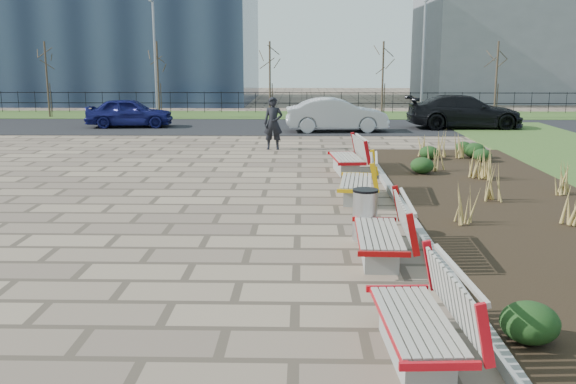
{
  "coord_description": "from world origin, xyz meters",
  "views": [
    {
      "loc": [
        1.75,
        -8.14,
        3.27
      ],
      "look_at": [
        1.5,
        3.0,
        0.9
      ],
      "focal_mm": 40.0,
      "sensor_mm": 36.0,
      "label": 1
    }
  ],
  "objects_px": {
    "bench_b": "(379,230)",
    "bench_d": "(346,155)",
    "lamp_east": "(423,61)",
    "pedestrian": "(273,123)",
    "car_silver": "(337,115)",
    "bench_c": "(356,179)",
    "litter_bin": "(365,215)",
    "car_blue": "(130,112)",
    "car_black": "(465,112)",
    "lamp_west": "(155,61)",
    "bench_a": "(416,315)"
  },
  "relations": [
    {
      "from": "bench_b",
      "to": "bench_d",
      "type": "relative_size",
      "value": 1.0
    },
    {
      "from": "bench_b",
      "to": "lamp_east",
      "type": "relative_size",
      "value": 0.35
    },
    {
      "from": "pedestrian",
      "to": "lamp_east",
      "type": "relative_size",
      "value": 0.31
    },
    {
      "from": "bench_b",
      "to": "car_silver",
      "type": "bearing_deg",
      "value": 91.32
    },
    {
      "from": "bench_c",
      "to": "pedestrian",
      "type": "bearing_deg",
      "value": 111.72
    },
    {
      "from": "litter_bin",
      "to": "pedestrian",
      "type": "relative_size",
      "value": 0.49
    },
    {
      "from": "car_blue",
      "to": "car_black",
      "type": "xyz_separation_m",
      "value": [
        15.48,
        -0.18,
        0.08
      ]
    },
    {
      "from": "car_black",
      "to": "lamp_west",
      "type": "distance_m",
      "value": 15.99
    },
    {
      "from": "bench_b",
      "to": "pedestrian",
      "type": "xyz_separation_m",
      "value": [
        -2.29,
        12.66,
        0.43
      ]
    },
    {
      "from": "bench_b",
      "to": "bench_c",
      "type": "distance_m",
      "value": 4.46
    },
    {
      "from": "litter_bin",
      "to": "car_silver",
      "type": "height_order",
      "value": "car_silver"
    },
    {
      "from": "bench_b",
      "to": "bench_a",
      "type": "bearing_deg",
      "value": -87.9
    },
    {
      "from": "car_silver",
      "to": "pedestrian",
      "type": "bearing_deg",
      "value": 151.22
    },
    {
      "from": "bench_a",
      "to": "lamp_east",
      "type": "xyz_separation_m",
      "value": [
        5.0,
        27.55,
        2.54
      ]
    },
    {
      "from": "bench_d",
      "to": "lamp_east",
      "type": "xyz_separation_m",
      "value": [
        5.0,
        16.05,
        2.54
      ]
    },
    {
      "from": "bench_c",
      "to": "litter_bin",
      "type": "bearing_deg",
      "value": -85.87
    },
    {
      "from": "bench_a",
      "to": "lamp_west",
      "type": "bearing_deg",
      "value": 105.03
    },
    {
      "from": "bench_c",
      "to": "car_silver",
      "type": "xyz_separation_m",
      "value": [
        0.25,
        13.68,
        0.25
      ]
    },
    {
      "from": "car_blue",
      "to": "lamp_east",
      "type": "height_order",
      "value": "lamp_east"
    },
    {
      "from": "car_silver",
      "to": "lamp_east",
      "type": "height_order",
      "value": "lamp_east"
    },
    {
      "from": "bench_b",
      "to": "car_black",
      "type": "relative_size",
      "value": 0.4
    },
    {
      "from": "bench_b",
      "to": "car_black",
      "type": "distance_m",
      "value": 20.5
    },
    {
      "from": "bench_d",
      "to": "lamp_east",
      "type": "height_order",
      "value": "lamp_east"
    },
    {
      "from": "lamp_west",
      "to": "bench_b",
      "type": "bearing_deg",
      "value": -69.5
    },
    {
      "from": "car_blue",
      "to": "lamp_east",
      "type": "bearing_deg",
      "value": -77.93
    },
    {
      "from": "bench_b",
      "to": "bench_d",
      "type": "distance_m",
      "value": 8.03
    },
    {
      "from": "bench_b",
      "to": "litter_bin",
      "type": "xyz_separation_m",
      "value": [
        -0.11,
        1.18,
        -0.04
      ]
    },
    {
      "from": "car_blue",
      "to": "bench_c",
      "type": "bearing_deg",
      "value": -153.44
    },
    {
      "from": "bench_d",
      "to": "lamp_west",
      "type": "relative_size",
      "value": 0.35
    },
    {
      "from": "bench_c",
      "to": "lamp_east",
      "type": "xyz_separation_m",
      "value": [
        5.0,
        19.61,
        2.54
      ]
    },
    {
      "from": "car_blue",
      "to": "bench_b",
      "type": "bearing_deg",
      "value": -159.56
    },
    {
      "from": "bench_b",
      "to": "lamp_west",
      "type": "relative_size",
      "value": 0.35
    },
    {
      "from": "bench_a",
      "to": "bench_d",
      "type": "bearing_deg",
      "value": 86.94
    },
    {
      "from": "bench_d",
      "to": "pedestrian",
      "type": "relative_size",
      "value": 1.13
    },
    {
      "from": "bench_b",
      "to": "lamp_east",
      "type": "height_order",
      "value": "lamp_east"
    },
    {
      "from": "litter_bin",
      "to": "pedestrian",
      "type": "bearing_deg",
      "value": 100.72
    },
    {
      "from": "litter_bin",
      "to": "pedestrian",
      "type": "xyz_separation_m",
      "value": [
        -2.17,
        11.48,
        0.47
      ]
    },
    {
      "from": "car_black",
      "to": "bench_a",
      "type": "bearing_deg",
      "value": 163.98
    },
    {
      "from": "car_blue",
      "to": "car_silver",
      "type": "bearing_deg",
      "value": -104.27
    },
    {
      "from": "car_black",
      "to": "lamp_east",
      "type": "height_order",
      "value": "lamp_east"
    },
    {
      "from": "bench_a",
      "to": "car_blue",
      "type": "height_order",
      "value": "car_blue"
    },
    {
      "from": "car_black",
      "to": "bench_d",
      "type": "bearing_deg",
      "value": 150.82
    },
    {
      "from": "pedestrian",
      "to": "litter_bin",
      "type": "bearing_deg",
      "value": -76.62
    },
    {
      "from": "litter_bin",
      "to": "car_blue",
      "type": "distance_m",
      "value": 20.71
    },
    {
      "from": "bench_d",
      "to": "litter_bin",
      "type": "bearing_deg",
      "value": -96.42
    },
    {
      "from": "car_silver",
      "to": "lamp_west",
      "type": "xyz_separation_m",
      "value": [
        -9.25,
        5.94,
        2.29
      ]
    },
    {
      "from": "litter_bin",
      "to": "car_black",
      "type": "xyz_separation_m",
      "value": [
        6.28,
        18.37,
        0.32
      ]
    },
    {
      "from": "bench_b",
      "to": "pedestrian",
      "type": "bearing_deg",
      "value": 102.35
    },
    {
      "from": "bench_a",
      "to": "car_blue",
      "type": "relative_size",
      "value": 0.53
    },
    {
      "from": "car_silver",
      "to": "lamp_west",
      "type": "distance_m",
      "value": 11.22
    }
  ]
}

